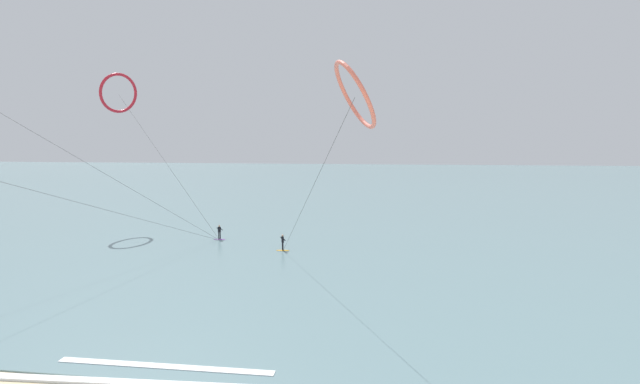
% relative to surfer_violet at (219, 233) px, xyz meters
% --- Properties ---
extents(sea_water, '(400.00, 200.00, 0.08)m').
position_rel_surfer_violet_xyz_m(sea_water, '(13.61, 70.27, -0.78)').
color(sea_water, slate).
rests_on(sea_water, ground).
extents(surfer_violet, '(1.40, 0.64, 1.70)m').
position_rel_surfer_violet_xyz_m(surfer_violet, '(0.00, 0.00, 0.00)').
color(surfer_violet, purple).
rests_on(surfer_violet, ground).
extents(surfer_amber, '(1.40, 0.68, 1.70)m').
position_rel_surfer_violet_xyz_m(surfer_amber, '(8.33, -4.19, 0.00)').
color(surfer_amber, orange).
rests_on(surfer_amber, ground).
extents(kite_crimson, '(18.19, 10.43, 20.31)m').
position_rel_surfer_violet_xyz_m(kite_crimson, '(-16.31, 7.78, 16.85)').
color(kite_crimson, red).
rests_on(kite_crimson, ground).
extents(kite_coral, '(10.04, 21.40, 15.81)m').
position_rel_surfer_violet_xyz_m(kite_coral, '(16.66, -23.21, 13.05)').
color(kite_coral, '#EA7260').
rests_on(kite_coral, ground).
extents(wave_crest_near, '(15.32, 1.21, 0.12)m').
position_rel_surfer_violet_xyz_m(wave_crest_near, '(6.51, -29.96, -0.76)').
color(wave_crest_near, white).
rests_on(wave_crest_near, ground).
extents(wave_crest_mid, '(11.32, 0.56, 0.12)m').
position_rel_surfer_violet_xyz_m(wave_crest_mid, '(7.50, -28.36, -0.76)').
color(wave_crest_mid, white).
rests_on(wave_crest_mid, ground).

